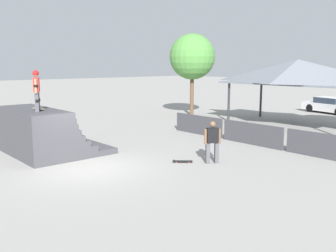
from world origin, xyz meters
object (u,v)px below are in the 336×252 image
Objects in this scene: parked_car_white at (330,106)px; tree_beside_pavilion at (192,57)px; skater_on_deck at (37,88)px; skateboard_on_deck at (39,109)px; bystander_walking at (212,140)px; skateboard_on_ground at (182,161)px.

tree_beside_pavilion is at bearing -110.84° from parked_car_white.
skater_on_deck reaches higher than parked_car_white.
skater_on_deck is 2.09× the size of skateboard_on_deck.
bystander_walking is 14.03m from tree_beside_pavilion.
bystander_walking reaches higher than parked_car_white.
parked_car_white is (-4.12, 18.44, -0.33)m from bystander_walking.
tree_beside_pavilion reaches higher than skateboard_on_ground.
skater_on_deck is 2.31× the size of skateboard_on_ground.
skater_on_deck reaches higher than bystander_walking.
tree_beside_pavilion is at bearing 137.44° from skater_on_deck.
bystander_walking is 2.34× the size of skateboard_on_ground.
skateboard_on_ground is at bearing -68.46° from parked_car_white.
tree_beside_pavilion is at bearing -94.07° from skateboard_on_ground.
skater_on_deck reaches higher than skateboard_on_deck.
skateboard_on_ground is at bearing -15.43° from bystander_walking.
parked_car_white is (1.49, 23.05, -1.43)m from skateboard_on_deck.
skateboard_on_deck reaches higher than bystander_walking.
skateboard_on_ground is (-0.86, -0.83, -0.88)m from bystander_walking.
skater_on_deck is at bearing -16.72° from bystander_walking.
skateboard_on_ground is (4.35, 3.99, -2.87)m from skater_on_deck.
parked_car_white is (6.09, 9.47, -3.79)m from tree_beside_pavilion.
tree_beside_pavilion is (-9.36, 9.80, 4.33)m from skateboard_on_ground.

